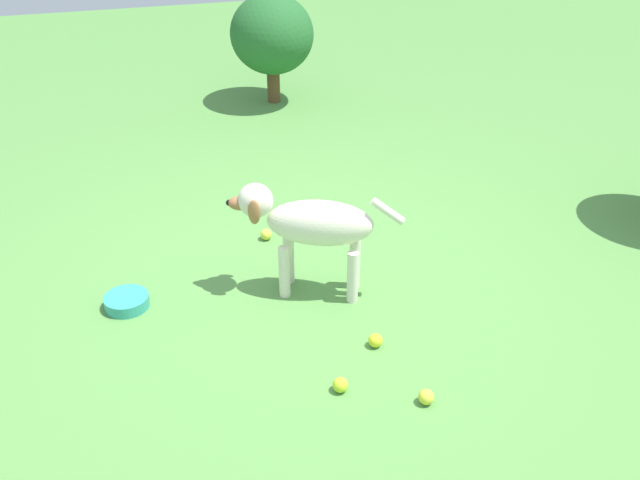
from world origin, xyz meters
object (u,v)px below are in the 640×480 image
at_px(dog, 310,224).
at_px(tennis_ball_0, 426,397).
at_px(tennis_ball_2, 340,385).
at_px(tennis_ball_3, 266,234).
at_px(tennis_ball_1, 375,340).
at_px(water_bowl, 127,301).

distance_m(dog, tennis_ball_0, 1.02).
xyz_separation_m(tennis_ball_2, tennis_ball_3, (-1.32, -0.01, 0.00)).
bearing_deg(tennis_ball_1, tennis_ball_2, -46.64).
xyz_separation_m(tennis_ball_0, water_bowl, (-1.05, -1.13, -0.00)).
relative_size(tennis_ball_0, tennis_ball_3, 1.00).
height_order(dog, tennis_ball_2, dog).
bearing_deg(tennis_ball_0, tennis_ball_2, -118.68).
bearing_deg(tennis_ball_1, tennis_ball_0, 9.43).
bearing_deg(tennis_ball_0, dog, -166.31).
xyz_separation_m(tennis_ball_1, water_bowl, (-0.65, -1.07, -0.00)).
xyz_separation_m(tennis_ball_3, water_bowl, (0.44, -0.81, -0.00)).
bearing_deg(tennis_ball_3, dog, 9.81).
xyz_separation_m(tennis_ball_0, tennis_ball_2, (-0.17, -0.31, 0.00)).
bearing_deg(tennis_ball_1, water_bowl, -121.32).
relative_size(tennis_ball_1, tennis_ball_2, 1.00).
bearing_deg(dog, water_bowl, 16.08).
distance_m(dog, tennis_ball_2, 0.84).
distance_m(tennis_ball_0, water_bowl, 1.55).
height_order(tennis_ball_0, tennis_ball_1, same).
bearing_deg(tennis_ball_0, tennis_ball_3, -167.77).
bearing_deg(water_bowl, tennis_ball_1, 58.68).
bearing_deg(tennis_ball_2, water_bowl, -137.10).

